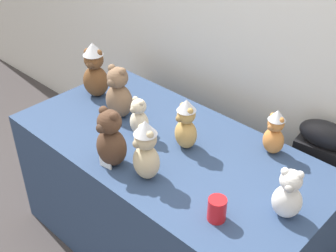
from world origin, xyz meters
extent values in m
cube|color=silver|center=(0.00, 0.93, 1.30)|extent=(7.00, 0.08, 2.60)
cube|color=navy|center=(0.00, 0.25, 0.39)|extent=(1.72, 0.86, 0.78)
cube|color=black|center=(0.59, 0.81, 0.39)|extent=(0.29, 0.15, 0.78)
ellipsoid|color=black|center=(0.59, 0.81, 0.84)|extent=(0.29, 0.15, 0.15)
ellipsoid|color=brown|center=(-0.68, 0.33, 0.88)|extent=(0.20, 0.19, 0.19)
sphere|color=brown|center=(-0.68, 0.33, 1.02)|extent=(0.12, 0.12, 0.12)
sphere|color=brown|center=(-0.71, 0.31, 1.07)|extent=(0.04, 0.04, 0.04)
sphere|color=brown|center=(-0.65, 0.34, 1.07)|extent=(0.04, 0.04, 0.04)
sphere|color=brown|center=(-0.66, 0.28, 1.01)|extent=(0.05, 0.05, 0.05)
cone|color=silver|center=(-0.68, 0.33, 1.09)|extent=(0.12, 0.12, 0.08)
ellipsoid|color=tan|center=(0.07, 0.30, 0.86)|extent=(0.15, 0.14, 0.16)
sphere|color=tan|center=(0.07, 0.30, 0.97)|extent=(0.09, 0.09, 0.09)
sphere|color=tan|center=(0.05, 0.31, 1.01)|extent=(0.04, 0.04, 0.04)
sphere|color=tan|center=(0.10, 0.30, 1.01)|extent=(0.04, 0.04, 0.04)
sphere|color=olive|center=(0.06, 0.27, 0.97)|extent=(0.04, 0.04, 0.04)
cone|color=silver|center=(0.07, 0.30, 1.03)|extent=(0.10, 0.10, 0.06)
ellipsoid|color=beige|center=(-0.19, 0.22, 0.85)|extent=(0.12, 0.11, 0.14)
sphere|color=beige|center=(-0.19, 0.22, 0.95)|extent=(0.08, 0.08, 0.08)
sphere|color=beige|center=(-0.21, 0.22, 0.98)|extent=(0.03, 0.03, 0.03)
sphere|color=beige|center=(-0.16, 0.22, 0.98)|extent=(0.03, 0.03, 0.03)
sphere|color=#ABA08A|center=(-0.19, 0.19, 0.94)|extent=(0.03, 0.03, 0.03)
ellipsoid|color=#4C3323|center=(-0.09, -0.05, 0.88)|extent=(0.16, 0.14, 0.20)
sphere|color=#4C3323|center=(-0.09, -0.05, 1.02)|extent=(0.12, 0.12, 0.12)
sphere|color=#4C3323|center=(-0.13, -0.05, 1.07)|extent=(0.04, 0.04, 0.04)
sphere|color=#4C3323|center=(-0.06, -0.05, 1.07)|extent=(0.04, 0.04, 0.04)
sphere|color=#412E23|center=(-0.09, -0.10, 1.01)|extent=(0.05, 0.05, 0.05)
ellipsoid|color=white|center=(0.71, 0.23, 0.86)|extent=(0.16, 0.15, 0.16)
sphere|color=white|center=(0.71, 0.23, 0.97)|extent=(0.09, 0.09, 0.09)
sphere|color=white|center=(0.68, 0.22, 1.01)|extent=(0.04, 0.04, 0.04)
sphere|color=white|center=(0.74, 0.24, 1.01)|extent=(0.04, 0.04, 0.04)
sphere|color=#B4B3AF|center=(0.72, 0.19, 0.97)|extent=(0.04, 0.04, 0.04)
ellipsoid|color=#D17F3D|center=(0.42, 0.57, 0.85)|extent=(0.13, 0.11, 0.14)
sphere|color=#D17F3D|center=(0.42, 0.57, 0.95)|extent=(0.08, 0.08, 0.08)
sphere|color=#D17F3D|center=(0.40, 0.58, 0.99)|extent=(0.03, 0.03, 0.03)
sphere|color=#D17F3D|center=(0.45, 0.57, 0.99)|extent=(0.03, 0.03, 0.03)
sphere|color=#A06536|center=(0.42, 0.54, 0.94)|extent=(0.03, 0.03, 0.03)
cone|color=silver|center=(0.42, 0.57, 1.00)|extent=(0.09, 0.09, 0.05)
ellipsoid|color=#7F6047|center=(-0.40, 0.27, 0.88)|extent=(0.18, 0.16, 0.20)
sphere|color=#7F6047|center=(-0.40, 0.27, 1.03)|extent=(0.12, 0.12, 0.12)
sphere|color=#7F6047|center=(-0.43, 0.26, 1.07)|extent=(0.04, 0.04, 0.04)
sphere|color=#7F6047|center=(-0.36, 0.27, 1.07)|extent=(0.04, 0.04, 0.04)
sphere|color=brown|center=(-0.39, 0.22, 1.01)|extent=(0.05, 0.05, 0.05)
ellipsoid|color=#CCB78E|center=(0.10, 0.00, 0.87)|extent=(0.17, 0.15, 0.18)
sphere|color=#CCB78E|center=(0.10, 0.00, 1.00)|extent=(0.11, 0.11, 0.11)
sphere|color=#CCB78E|center=(0.07, 0.01, 1.04)|extent=(0.04, 0.04, 0.04)
sphere|color=#CCB78E|center=(0.13, -0.01, 1.04)|extent=(0.04, 0.04, 0.04)
sphere|color=#9D8E71|center=(0.09, -0.04, 0.99)|extent=(0.04, 0.04, 0.04)
cone|color=silver|center=(0.10, 0.00, 1.06)|extent=(0.11, 0.11, 0.07)
cylinder|color=red|center=(0.51, 0.01, 0.83)|extent=(0.08, 0.08, 0.11)
cube|color=white|center=(-0.09, -0.09, 0.80)|extent=(0.07, 0.02, 0.05)
camera|label=1|loc=(1.29, -1.10, 2.16)|focal=47.39mm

